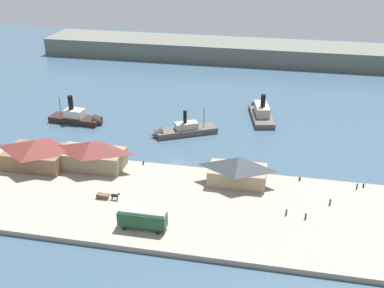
{
  "coord_description": "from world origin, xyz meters",
  "views": [
    {
      "loc": [
        27.71,
        -113.94,
        61.74
      ],
      "look_at": [
        2.44,
        8.46,
        2.0
      ],
      "focal_mm": 44.56,
      "sensor_mm": 36.0,
      "label": 1
    }
  ],
  "objects": [
    {
      "name": "pedestrian_near_cart",
      "position": [
        47.08,
        -6.61,
        1.92
      ],
      "size": [
        0.39,
        0.39,
        1.58
      ],
      "color": "#33384C",
      "rests_on": "quay_promenade"
    },
    {
      "name": "pedestrian_walking_west",
      "position": [
        40.17,
        -15.51,
        1.98
      ],
      "size": [
        0.42,
        0.42,
        1.7
      ],
      "color": "#33384C",
      "rests_on": "quay_promenade"
    },
    {
      "name": "pedestrian_standing_center",
      "position": [
        30.33,
        -21.81,
        1.96
      ],
      "size": [
        0.42,
        0.42,
        1.68
      ],
      "color": "#4C3D33",
      "rests_on": "quay_promenade"
    },
    {
      "name": "seawall_edge",
      "position": [
        0.0,
        -3.6,
        0.5
      ],
      "size": [
        110.0,
        0.8,
        1.0
      ],
      "primitive_type": "cube",
      "color": "gray",
      "rests_on": "ground"
    },
    {
      "name": "mooring_post_center_west",
      "position": [
        33.27,
        -5.35,
        1.65
      ],
      "size": [
        0.44,
        0.44,
        0.9
      ],
      "primitive_type": "cylinder",
      "color": "black",
      "rests_on": "quay_promenade"
    },
    {
      "name": "pedestrian_near_east_shed",
      "position": [
        34.55,
        -22.58,
        1.94
      ],
      "size": [
        0.4,
        0.4,
        1.62
      ],
      "color": "#232328",
      "rests_on": "quay_promenade"
    },
    {
      "name": "ferry_mid_harbor",
      "position": [
        -37.83,
        21.15,
        1.6
      ],
      "size": [
        19.07,
        6.86,
        10.77
      ],
      "color": "black",
      "rests_on": "ground"
    },
    {
      "name": "ferry_shed_central_terminal",
      "position": [
        -21.17,
        -9.17,
        4.96
      ],
      "size": [
        17.47,
        8.97,
        7.4
      ],
      "color": "#847056",
      "rests_on": "quay_promenade"
    },
    {
      "name": "quay_promenade",
      "position": [
        0.0,
        -22.0,
        0.6
      ],
      "size": [
        110.0,
        36.0,
        1.2
      ],
      "primitive_type": "cube",
      "color": "#9E9384",
      "rests_on": "ground"
    },
    {
      "name": "mooring_post_west",
      "position": [
        -8.21,
        -5.06,
        1.65
      ],
      "size": [
        0.44,
        0.44,
        0.9
      ],
      "primitive_type": "cylinder",
      "color": "black",
      "rests_on": "quay_promenade"
    },
    {
      "name": "mooring_post_east",
      "position": [
        48.77,
        -5.54,
        1.65
      ],
      "size": [
        0.44,
        0.44,
        0.9
      ],
      "primitive_type": "cylinder",
      "color": "black",
      "rests_on": "quay_promenade"
    },
    {
      "name": "far_headland",
      "position": [
        0.0,
        110.0,
        4.0
      ],
      "size": [
        180.0,
        24.0,
        8.0
      ],
      "primitive_type": "cube",
      "color": "#60665B",
      "rests_on": "ground"
    },
    {
      "name": "street_tram",
      "position": [
        0.27,
        -33.31,
        3.82
      ],
      "size": [
        10.52,
        2.95,
        4.51
      ],
      "color": "#1E4C2D",
      "rests_on": "quay_promenade"
    },
    {
      "name": "ground_plane",
      "position": [
        0.0,
        0.0,
        0.0
      ],
      "size": [
        320.0,
        320.0,
        0.0
      ],
      "primitive_type": "plane",
      "color": "#385166"
    },
    {
      "name": "ferry_shed_customs_shed",
      "position": [
        -35.94,
        -11.12,
        4.83
      ],
      "size": [
        16.35,
        11.25,
        7.15
      ],
      "color": "brown",
      "rests_on": "quay_promenade"
    },
    {
      "name": "ferry_outer_harbor",
      "position": [
        20.0,
        39.47,
        1.66
      ],
      "size": [
        10.41,
        22.13,
        11.06
      ],
      "color": "#514C47",
      "rests_on": "ground"
    },
    {
      "name": "horse_cart",
      "position": [
        -11.48,
        -23.51,
        2.13
      ],
      "size": [
        5.9,
        1.34,
        1.87
      ],
      "color": "brown",
      "rests_on": "quay_promenade"
    },
    {
      "name": "ferry_moored_west",
      "position": [
        -3.78,
        18.41,
        1.27
      ],
      "size": [
        20.88,
        14.4,
        9.63
      ],
      "color": "#514C47",
      "rests_on": "ground"
    },
    {
      "name": "ferry_shed_west_terminal",
      "position": [
        17.78,
        -9.59,
        4.78
      ],
      "size": [
        14.58,
        8.59,
        7.05
      ],
      "color": "#998466",
      "rests_on": "quay_promenade"
    }
  ]
}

